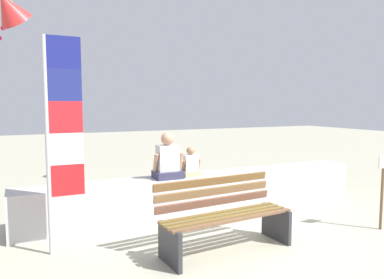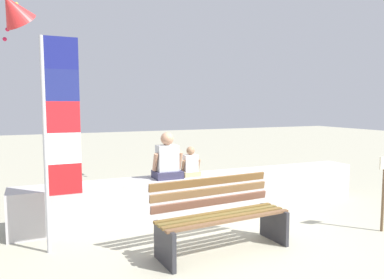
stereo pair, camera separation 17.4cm
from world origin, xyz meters
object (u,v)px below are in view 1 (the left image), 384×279
person_adult (168,160)px  sign_post (382,185)px  person_child (191,165)px  flag_banner (59,128)px  park_bench (224,216)px  kite_red (9,8)px

person_adult → sign_post: bearing=-35.3°
person_child → flag_banner: size_ratio=0.19×
flag_banner → sign_post: size_ratio=2.41×
park_bench → person_child: bearing=80.7°
person_child → sign_post: bearing=-40.0°
kite_red → sign_post: kite_red is taller
park_bench → kite_red: (-2.36, 4.10, 3.24)m
person_child → kite_red: (-2.61, 2.62, 2.82)m
person_child → sign_post: person_child is taller
park_bench → sign_post: (2.45, -0.37, 0.24)m
park_bench → sign_post: bearing=-8.5°
person_adult → person_child: (0.41, 0.00, -0.10)m
park_bench → sign_post: 2.49m
park_bench → kite_red: 5.74m
flag_banner → sign_post: (4.29, -1.14, -0.89)m
person_child → flag_banner: flag_banner is taller
kite_red → park_bench: bearing=-60.0°
person_adult → person_child: person_adult is taller
flag_banner → kite_red: (-0.52, 3.33, 2.11)m
kite_red → person_child: bearing=-45.1°
person_adult → kite_red: (-2.20, 2.62, 2.72)m
person_child → park_bench: bearing=-99.3°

